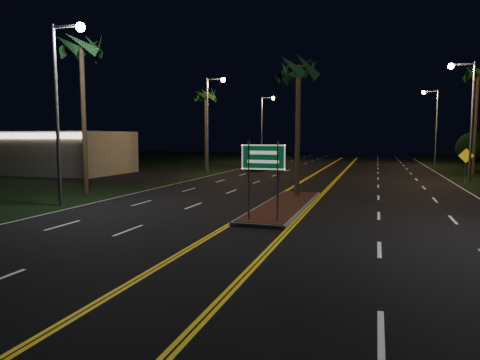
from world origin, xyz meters
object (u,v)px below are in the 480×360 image
at_px(palm_left_far, 206,96).
at_px(palm_left_near, 81,49).
at_px(commercial_building, 48,152).
at_px(shrub_far, 472,148).
at_px(streetlight_left_far, 264,121).
at_px(warning_sign, 466,160).
at_px(streetlight_right_mid, 467,108).
at_px(palm_median, 298,69).
at_px(streetlight_left_mid, 211,114).
at_px(streetlight_right_far, 433,119).
at_px(highway_sign, 263,165).
at_px(car_near, 259,162).
at_px(streetlight_left_near, 62,93).
at_px(median_island, 284,206).
at_px(car_far, 263,159).
at_px(palm_right_far, 478,74).

bearing_deg(palm_left_far, palm_left_near, -89.14).
xyz_separation_m(commercial_building, shrub_far, (39.80, 16.01, 0.33)).
xyz_separation_m(streetlight_left_far, warning_sign, (21.41, -21.66, -3.93)).
relative_size(streetlight_right_mid, palm_median, 1.08).
xyz_separation_m(streetlight_left_mid, streetlight_right_far, (21.23, 18.00, 0.00)).
bearing_deg(palm_left_near, palm_left_far, 90.86).
bearing_deg(palm_left_near, streetlight_left_mid, 83.27).
height_order(highway_sign, commercial_building, commercial_building).
relative_size(streetlight_left_mid, car_near, 1.80).
relative_size(streetlight_left_near, streetlight_right_far, 1.00).
bearing_deg(shrub_far, streetlight_right_mid, -102.82).
bearing_deg(commercial_building, palm_left_far, 31.25).
relative_size(streetlight_left_far, car_near, 1.80).
xyz_separation_m(highway_sign, streetlight_right_far, (10.61, 39.20, 3.25)).
relative_size(median_island, highway_sign, 3.20).
bearing_deg(median_island, commercial_building, 153.45).
height_order(highway_sign, streetlight_left_near, streetlight_left_near).
distance_m(shrub_far, car_far, 22.49).
xyz_separation_m(streetlight_right_far, warning_sign, (0.19, -19.66, -3.93)).
bearing_deg(car_far, streetlight_left_far, 107.67).
relative_size(median_island, streetlight_left_mid, 1.14).
xyz_separation_m(streetlight_left_mid, shrub_far, (24.41, 12.00, -3.32)).
height_order(palm_left_near, warning_sign, palm_left_near).
bearing_deg(shrub_far, warning_sign, -102.39).
xyz_separation_m(median_island, streetlight_right_far, (10.61, 35.00, 5.57)).
height_order(streetlight_left_far, car_near, streetlight_left_far).
bearing_deg(warning_sign, shrub_far, 75.48).
height_order(streetlight_left_mid, car_far, streetlight_left_mid).
bearing_deg(palm_left_near, median_island, -4.57).
relative_size(palm_left_near, warning_sign, 3.73).
distance_m(median_island, streetlight_left_near, 12.36).
distance_m(streetlight_left_near, streetlight_right_far, 43.53).
distance_m(palm_right_far, car_near, 21.86).
distance_m(highway_sign, palm_left_near, 14.92).
bearing_deg(commercial_building, palm_left_near, -41.61).
xyz_separation_m(streetlight_left_mid, palm_right_far, (23.41, 6.00, 3.49)).
bearing_deg(streetlight_left_far, median_island, -74.00).
bearing_deg(palm_left_far, streetlight_left_far, 82.22).
relative_size(commercial_building, streetlight_left_far, 1.67).
bearing_deg(palm_median, warning_sign, 47.64).
relative_size(highway_sign, commercial_building, 0.21).
relative_size(highway_sign, palm_left_near, 0.33).
distance_m(streetlight_left_mid, palm_median, 17.25).
distance_m(streetlight_right_mid, palm_left_near, 27.19).
height_order(highway_sign, palm_median, palm_median).
xyz_separation_m(highway_sign, palm_median, (0.00, 7.70, 4.87)).
bearing_deg(median_island, streetlight_left_mid, 121.98).
bearing_deg(palm_median, palm_left_near, -168.69).
bearing_deg(palm_left_near, warning_sign, 31.61).
xyz_separation_m(streetlight_right_mid, palm_left_far, (-23.41, 6.00, 2.09)).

